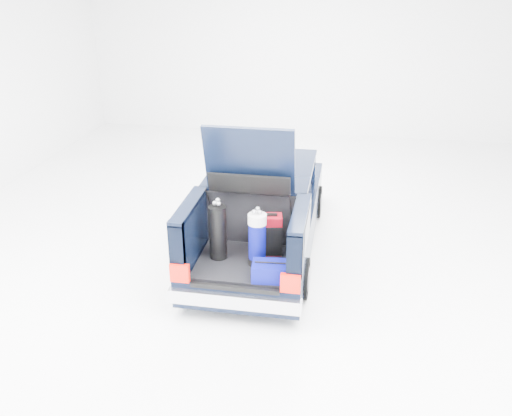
% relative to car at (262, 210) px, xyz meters
% --- Properties ---
extents(ground, '(14.00, 14.00, 0.00)m').
position_rel_car_xyz_m(ground, '(0.00, -0.11, -0.67)').
color(ground, white).
rests_on(ground, ground).
extents(car, '(1.87, 4.65, 2.47)m').
position_rel_car_xyz_m(car, '(0.00, 0.00, 0.00)').
color(car, black).
rests_on(car, ground).
extents(red_suitcase, '(0.42, 0.31, 0.63)m').
position_rel_car_xyz_m(red_suitcase, '(0.30, -1.30, 0.22)').
color(red_suitcase, maroon).
rests_on(red_suitcase, car).
extents(black_golf_bag, '(0.29, 0.30, 0.90)m').
position_rel_car_xyz_m(black_golf_bag, '(-0.38, -1.55, 0.33)').
color(black_golf_bag, black).
rests_on(black_golf_bag, car).
extents(blue_golf_bag, '(0.31, 0.31, 0.87)m').
position_rel_car_xyz_m(blue_golf_bag, '(0.20, -1.64, 0.32)').
color(blue_golf_bag, black).
rests_on(blue_golf_bag, car).
extents(blue_duffel, '(0.52, 0.36, 0.26)m').
position_rel_car_xyz_m(blue_duffel, '(0.45, -2.01, 0.05)').
color(blue_duffel, '#040665').
rests_on(blue_duffel, car).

